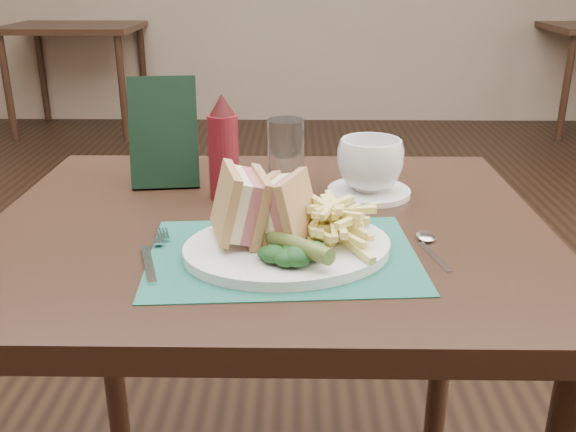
% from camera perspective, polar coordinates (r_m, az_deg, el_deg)
% --- Properties ---
extents(floor, '(7.00, 7.00, 0.00)m').
position_cam_1_polar(floor, '(1.86, -0.84, -16.27)').
color(floor, black).
rests_on(floor, ground).
extents(wall_back, '(6.00, 0.00, 6.00)m').
position_cam_1_polar(wall_back, '(5.10, 0.28, 8.55)').
color(wall_back, tan).
rests_on(wall_back, ground).
extents(table_main, '(0.90, 0.75, 0.75)m').
position_cam_1_polar(table_main, '(1.24, -1.63, -16.69)').
color(table_main, black).
rests_on(table_main, ground).
extents(table_bg_left, '(0.90, 0.75, 0.75)m').
position_cam_1_polar(table_bg_left, '(4.95, -18.05, 11.56)').
color(table_bg_left, black).
rests_on(table_bg_left, ground).
extents(placemat, '(0.40, 0.30, 0.00)m').
position_cam_1_polar(placemat, '(0.92, -0.45, -3.48)').
color(placemat, '#1C5A4A').
rests_on(placemat, table_main).
extents(plate, '(0.35, 0.31, 0.01)m').
position_cam_1_polar(plate, '(0.92, -0.03, -2.85)').
color(plate, white).
rests_on(plate, placemat).
extents(sandwich_half_a, '(0.10, 0.12, 0.11)m').
position_cam_1_polar(sandwich_half_a, '(0.91, -5.54, 0.95)').
color(sandwich_half_a, tan).
rests_on(sandwich_half_a, plate).
extents(sandwich_half_b, '(0.11, 0.12, 0.10)m').
position_cam_1_polar(sandwich_half_b, '(0.92, -1.58, 0.91)').
color(sandwich_half_b, tan).
rests_on(sandwich_half_b, plate).
extents(kale_garnish, '(0.11, 0.08, 0.03)m').
position_cam_1_polar(kale_garnish, '(0.86, 0.41, -3.21)').
color(kale_garnish, '#143717').
rests_on(kale_garnish, plate).
extents(pickle_spear, '(0.10, 0.10, 0.03)m').
position_cam_1_polar(pickle_spear, '(0.86, 0.80, -2.59)').
color(pickle_spear, '#4B5F24').
rests_on(pickle_spear, plate).
extents(fries_pile, '(0.18, 0.20, 0.06)m').
position_cam_1_polar(fries_pile, '(0.93, 4.11, -0.23)').
color(fries_pile, '#F7E37B').
rests_on(fries_pile, plate).
extents(fork, '(0.08, 0.17, 0.01)m').
position_cam_1_polar(fork, '(0.93, -11.91, -3.18)').
color(fork, silver).
rests_on(fork, placemat).
extents(spoon, '(0.07, 0.15, 0.01)m').
position_cam_1_polar(spoon, '(0.96, 12.62, -2.77)').
color(spoon, silver).
rests_on(spoon, table_main).
extents(saucer, '(0.19, 0.19, 0.01)m').
position_cam_1_polar(saucer, '(1.17, 7.19, 2.15)').
color(saucer, white).
rests_on(saucer, table_main).
extents(coffee_cup, '(0.15, 0.15, 0.09)m').
position_cam_1_polar(coffee_cup, '(1.16, 7.31, 4.56)').
color(coffee_cup, white).
rests_on(coffee_cup, saucer).
extents(drinking_glass, '(0.07, 0.07, 0.13)m').
position_cam_1_polar(drinking_glass, '(1.18, -0.20, 5.47)').
color(drinking_glass, silver).
rests_on(drinking_glass, table_main).
extents(ketchup_bottle, '(0.06, 0.06, 0.19)m').
position_cam_1_polar(ketchup_bottle, '(1.13, -5.76, 6.09)').
color(ketchup_bottle, '#5F1017').
rests_on(ketchup_bottle, table_main).
extents(check_presenter, '(0.13, 0.09, 0.20)m').
position_cam_1_polar(check_presenter, '(1.22, -11.00, 7.30)').
color(check_presenter, black).
rests_on(check_presenter, table_main).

